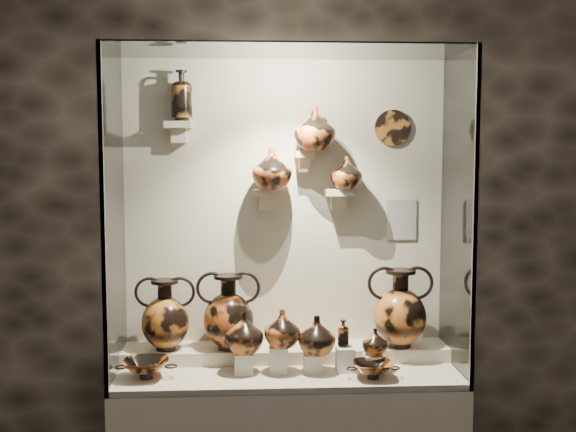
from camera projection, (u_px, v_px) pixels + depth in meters
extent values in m
cube|color=black|center=(285.00, 210.00, 3.85)|extent=(5.00, 0.02, 3.20)
cube|color=beige|center=(288.00, 372.00, 3.61)|extent=(1.68, 0.58, 0.03)
cube|color=beige|center=(286.00, 355.00, 3.78)|extent=(1.70, 0.25, 0.10)
cube|color=beige|center=(285.00, 210.00, 3.85)|extent=(1.70, 0.03, 1.60)
cube|color=white|center=(292.00, 222.00, 3.24)|extent=(1.70, 0.01, 1.60)
cube|color=white|center=(113.00, 217.00, 3.48)|extent=(0.01, 0.60, 1.60)
cube|color=white|center=(458.00, 215.00, 3.58)|extent=(0.01, 0.60, 1.60)
cube|color=white|center=(288.00, 51.00, 3.46)|extent=(1.70, 0.60, 0.01)
cube|color=gray|center=(103.00, 223.00, 3.20)|extent=(0.02, 0.02, 1.60)
cube|color=gray|center=(475.00, 221.00, 3.29)|extent=(0.02, 0.02, 1.60)
cube|color=silver|center=(244.00, 363.00, 3.54)|extent=(0.09, 0.09, 0.10)
cube|color=silver|center=(278.00, 359.00, 3.55)|extent=(0.09, 0.09, 0.13)
cube|color=silver|center=(313.00, 363.00, 3.56)|extent=(0.09, 0.09, 0.09)
cube|color=silver|center=(345.00, 359.00, 3.57)|extent=(0.09, 0.09, 0.12)
cube|color=silver|center=(373.00, 363.00, 3.58)|extent=(0.09, 0.09, 0.08)
cube|color=beige|center=(178.00, 125.00, 3.70)|extent=(0.14, 0.12, 0.04)
cube|color=beige|center=(266.00, 192.00, 3.76)|extent=(0.14, 0.12, 0.04)
cube|color=beige|center=(305.00, 154.00, 3.75)|extent=(0.10, 0.12, 0.04)
cube|color=beige|center=(339.00, 192.00, 3.78)|extent=(0.14, 0.12, 0.04)
imported|color=#B16222|center=(244.00, 333.00, 3.53)|extent=(0.25, 0.25, 0.20)
imported|color=#B55120|center=(282.00, 328.00, 3.53)|extent=(0.20, 0.20, 0.19)
imported|color=#B16222|center=(317.00, 335.00, 3.53)|extent=(0.24, 0.24, 0.19)
imported|color=#B16222|center=(375.00, 342.00, 3.57)|extent=(0.16, 0.16, 0.13)
imported|color=#B55120|center=(272.00, 169.00, 3.69)|extent=(0.25, 0.25, 0.21)
imported|color=#B55120|center=(315.00, 129.00, 3.68)|extent=(0.26, 0.26, 0.22)
imported|color=#B55120|center=(346.00, 173.00, 3.74)|extent=(0.18, 0.18, 0.17)
cylinder|color=#9D581E|center=(393.00, 128.00, 3.81)|extent=(0.19, 0.02, 0.19)
cube|color=beige|center=(401.00, 220.00, 3.87)|extent=(0.16, 0.01, 0.22)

